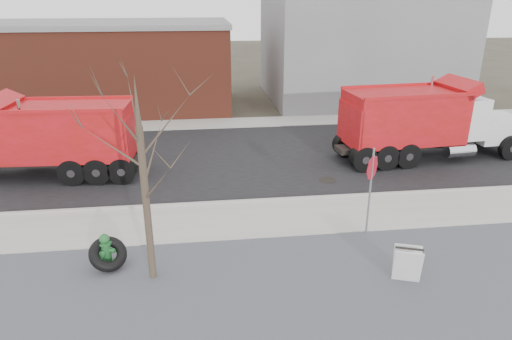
{
  "coord_description": "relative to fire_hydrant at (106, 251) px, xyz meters",
  "views": [
    {
      "loc": [
        -1.8,
        -12.77,
        6.81
      ],
      "look_at": [
        -0.08,
        1.08,
        1.4
      ],
      "focal_mm": 32.0,
      "sensor_mm": 36.0,
      "label": 1
    }
  ],
  "objects": [
    {
      "name": "ground",
      "position": [
        4.47,
        1.88,
        -0.43
      ],
      "size": [
        120.0,
        120.0,
        0.0
      ],
      "primitive_type": "plane",
      "color": "#383328",
      "rests_on": "ground"
    },
    {
      "name": "dump_truck_red_a",
      "position": [
        12.26,
        7.11,
        1.31
      ],
      "size": [
        8.57,
        3.04,
        3.43
      ],
      "rotation": [
        0.0,
        0.0,
        0.09
      ],
      "color": "black",
      "rests_on": "ground"
    },
    {
      "name": "fire_hydrant",
      "position": [
        0.0,
        0.0,
        0.0
      ],
      "size": [
        0.54,
        0.53,
        0.95
      ],
      "rotation": [
        0.0,
        0.0,
        -0.34
      ],
      "color": "#266633",
      "rests_on": "ground"
    },
    {
      "name": "truck_tire",
      "position": [
        0.08,
        -0.14,
        0.0
      ],
      "size": [
        1.31,
        1.29,
        0.85
      ],
      "color": "black",
      "rests_on": "ground"
    },
    {
      "name": "gravel_verge",
      "position": [
        4.47,
        -1.62,
        -0.42
      ],
      "size": [
        60.0,
        5.0,
        0.03
      ],
      "primitive_type": "cube",
      "color": "slate",
      "rests_on": "ground"
    },
    {
      "name": "bare_tree",
      "position": [
        1.27,
        -0.72,
        2.86
      ],
      "size": [
        3.2,
        3.2,
        5.2
      ],
      "color": "#382D23",
      "rests_on": "ground"
    },
    {
      "name": "building_grey",
      "position": [
        13.47,
        19.88,
        3.57
      ],
      "size": [
        12.0,
        10.0,
        8.0
      ],
      "color": "gray",
      "rests_on": "ground"
    },
    {
      "name": "sandwich_board",
      "position": [
        7.62,
        -1.68,
        0.07
      ],
      "size": [
        0.78,
        0.63,
        0.94
      ],
      "rotation": [
        0.0,
        0.0,
        -0.34
      ],
      "color": "silver",
      "rests_on": "ground"
    },
    {
      "name": "building_brick",
      "position": [
        -5.53,
        18.88,
        2.22
      ],
      "size": [
        20.2,
        8.2,
        5.3
      ],
      "color": "brown",
      "rests_on": "ground"
    },
    {
      "name": "dump_truck_red_b",
      "position": [
        -3.33,
        6.84,
        1.24
      ],
      "size": [
        7.8,
        2.61,
        3.28
      ],
      "rotation": [
        0.0,
        0.0,
        3.09
      ],
      "color": "black",
      "rests_on": "ground"
    },
    {
      "name": "far_sidewalk",
      "position": [
        4.47,
        13.88,
        -0.4
      ],
      "size": [
        60.0,
        2.0,
        0.06
      ],
      "primitive_type": "cube",
      "color": "#9E9B93",
      "rests_on": "ground"
    },
    {
      "name": "sidewalk",
      "position": [
        4.47,
        2.13,
        -0.4
      ],
      "size": [
        60.0,
        2.5,
        0.06
      ],
      "primitive_type": "cube",
      "color": "#9E9B93",
      "rests_on": "ground"
    },
    {
      "name": "curb",
      "position": [
        4.47,
        3.43,
        -0.38
      ],
      "size": [
        60.0,
        0.15,
        0.11
      ],
      "primitive_type": "cube",
      "color": "#9E9B93",
      "rests_on": "ground"
    },
    {
      "name": "stop_sign",
      "position": [
        7.47,
        0.78,
        1.44
      ],
      "size": [
        0.54,
        0.56,
        2.75
      ],
      "rotation": [
        0.0,
        0.0,
        0.41
      ],
      "color": "gray",
      "rests_on": "ground"
    },
    {
      "name": "road",
      "position": [
        4.47,
        8.18,
        -0.42
      ],
      "size": [
        60.0,
        9.4,
        0.02
      ],
      "primitive_type": "cube",
      "color": "black",
      "rests_on": "ground"
    }
  ]
}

